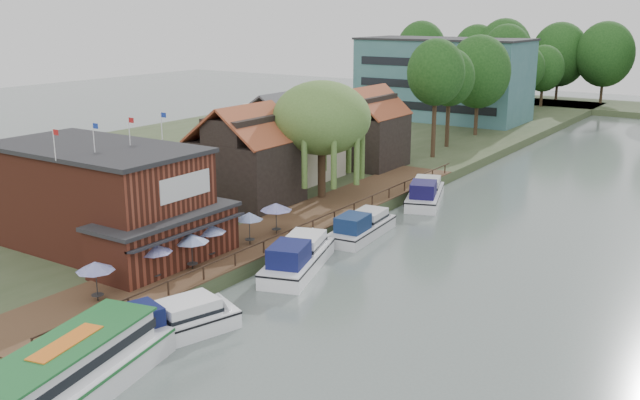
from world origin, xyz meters
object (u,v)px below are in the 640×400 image
Objects in this scene: hotel_block at (443,79)px; willow at (322,140)px; umbrella_2 at (192,251)px; cruiser_1 at (298,253)px; cottage_c at (367,127)px; swan at (109,384)px; umbrella_4 at (250,228)px; umbrella_5 at (276,218)px; cruiser_0 at (164,320)px; cottage_b at (287,135)px; umbrella_0 at (96,281)px; pub at (117,201)px; cruiser_2 at (362,224)px; umbrella_3 at (210,241)px; umbrella_1 at (155,262)px; cottage_a at (246,155)px; tour_boat at (59,378)px; cruiser_3 at (425,190)px.

willow is (11.50, -51.00, -0.94)m from hotel_block.
cruiser_1 is (4.02, 6.03, -1.07)m from umbrella_2.
swan is (12.69, -45.87, -5.03)m from cottage_c.
umbrella_5 is (0.07, 3.03, 0.00)m from umbrella_4.
cruiser_0 reaches higher than swan.
cottage_b reaches higher than umbrella_4.
umbrella_4 is at bearing 86.65° from umbrella_0.
cruiser_2 is (10.72, 14.86, -3.57)m from pub.
cottage_c reaches higher than umbrella_4.
pub is at bearing 179.90° from umbrella_2.
pub is 20.36m from willow.
pub is at bearing -83.57° from hotel_block.
umbrella_2 is 2.25m from umbrella_3.
umbrella_1 and umbrella_2 have the same top height.
willow reaches higher than cottage_c.
cottage_a is at bearing 142.27° from umbrella_5.
umbrella_5 is (6.78, 8.98, -2.36)m from pub.
cruiser_1 is 8.85m from cruiser_2.
cottage_b reaches higher than tour_boat.
umbrella_4 is (0.39, 8.68, 0.00)m from umbrella_1.
cottage_a reaches higher than cruiser_0.
cottage_b is at bearing 140.29° from cruiser_2.
umbrella_3 is at bearing -95.38° from umbrella_4.
hotel_block is 75.26m from umbrella_1.
hotel_block reaches higher than cottage_a.
umbrella_4 is at bearing -49.58° from cottage_a.
cruiser_0 is at bearing 85.49° from tour_boat.
willow is 1.15× the size of cruiser_2.
umbrella_2 is (0.52, 2.72, 0.00)m from umbrella_1.
cruiser_0 is (7.63, -26.74, -5.07)m from willow.
swan is at bearing -105.97° from cruiser_3.
umbrella_1 is 11.72m from umbrella_5.
hotel_block is 1.90× the size of tour_boat.
umbrella_4 is (-0.13, 5.97, 0.00)m from umbrella_2.
umbrella_1 is 0.99× the size of umbrella_5.
umbrella_1 is (14.31, -73.73, -4.86)m from hotel_block.
umbrella_1 and umbrella_3 have the same top height.
cruiser_0 is 1.05× the size of cruiser_2.
cruiser_1 is at bearing -62.28° from willow.
hotel_block is at bearing 96.43° from pub.
umbrella_1 is (7.31, -17.73, -2.96)m from cottage_a.
tour_boat is (8.68, -34.13, -4.75)m from willow.
cottage_a reaches higher than cruiser_3.
willow is 4.39× the size of umbrella_2.
umbrella_1 is 5.40× the size of swan.
umbrella_0 reaches higher than cruiser_2.
umbrella_0 is at bearing -116.81° from cruiser_3.
cottage_c is 41.40m from umbrella_0.
hotel_block reaches higher than willow.
willow reaches higher than umbrella_2.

